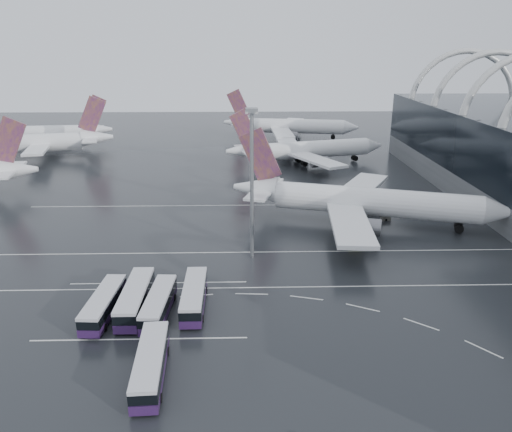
{
  "coord_description": "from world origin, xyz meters",
  "views": [
    {
      "loc": [
        -10.31,
        -71.96,
        36.17
      ],
      "look_at": [
        -8.12,
        12.0,
        7.0
      ],
      "focal_mm": 35.0,
      "sensor_mm": 36.0,
      "label": 1
    }
  ],
  "objects_px": {
    "jet_remote_mid": "(44,143)",
    "gse_cart_belly_c": "(354,244)",
    "floodlight_mast": "(252,167)",
    "bus_row_near_b": "(135,298)",
    "gse_cart_belly_b": "(386,218)",
    "bus_row_far_c": "(151,364)",
    "airliner_main": "(361,202)",
    "airliner_gate_b": "(304,150)",
    "bus_row_near_d": "(194,296)",
    "bus_row_near_c": "(159,304)",
    "airliner_gate_c": "(288,126)",
    "bus_row_near_a": "(104,304)",
    "gse_cart_belly_e": "(345,217)",
    "jet_remote_far": "(56,133)"
  },
  "relations": [
    {
      "from": "jet_remote_mid",
      "to": "gse_cart_belly_c",
      "type": "relative_size",
      "value": 23.34
    },
    {
      "from": "floodlight_mast",
      "to": "bus_row_near_b",
      "type": "bearing_deg",
      "value": -132.41
    },
    {
      "from": "bus_row_near_b",
      "to": "gse_cart_belly_b",
      "type": "distance_m",
      "value": 59.31
    },
    {
      "from": "bus_row_far_c",
      "to": "floodlight_mast",
      "type": "relative_size",
      "value": 0.52
    },
    {
      "from": "airliner_main",
      "to": "jet_remote_mid",
      "type": "relative_size",
      "value": 1.23
    },
    {
      "from": "bus_row_far_c",
      "to": "gse_cart_belly_c",
      "type": "height_order",
      "value": "bus_row_far_c"
    },
    {
      "from": "floodlight_mast",
      "to": "gse_cart_belly_c",
      "type": "height_order",
      "value": "floodlight_mast"
    },
    {
      "from": "airliner_gate_b",
      "to": "bus_row_near_d",
      "type": "relative_size",
      "value": 3.86
    },
    {
      "from": "bus_row_near_b",
      "to": "gse_cart_belly_b",
      "type": "xyz_separation_m",
      "value": [
        46.2,
        37.17,
        -1.35
      ]
    },
    {
      "from": "bus_row_near_c",
      "to": "bus_row_near_d",
      "type": "relative_size",
      "value": 0.96
    },
    {
      "from": "floodlight_mast",
      "to": "gse_cart_belly_c",
      "type": "xyz_separation_m",
      "value": [
        19.21,
        3.91,
        -15.95
      ]
    },
    {
      "from": "gse_cart_belly_c",
      "to": "airliner_gate_c",
      "type": "bearing_deg",
      "value": 91.39
    },
    {
      "from": "airliner_gate_b",
      "to": "gse_cart_belly_b",
      "type": "bearing_deg",
      "value": -92.03
    },
    {
      "from": "airliner_gate_b",
      "to": "bus_row_near_d",
      "type": "height_order",
      "value": "airliner_gate_b"
    },
    {
      "from": "bus_row_near_d",
      "to": "gse_cart_belly_b",
      "type": "distance_m",
      "value": 52.67
    },
    {
      "from": "airliner_gate_b",
      "to": "bus_row_near_c",
      "type": "height_order",
      "value": "airliner_gate_b"
    },
    {
      "from": "airliner_main",
      "to": "gse_cart_belly_c",
      "type": "relative_size",
      "value": 28.7
    },
    {
      "from": "bus_row_near_a",
      "to": "gse_cart_belly_c",
      "type": "height_order",
      "value": "bus_row_near_a"
    },
    {
      "from": "bus_row_near_d",
      "to": "jet_remote_mid",
      "type": "bearing_deg",
      "value": 29.53
    },
    {
      "from": "bus_row_near_c",
      "to": "airliner_main",
      "type": "bearing_deg",
      "value": -41.93
    },
    {
      "from": "bus_row_near_b",
      "to": "gse_cart_belly_b",
      "type": "bearing_deg",
      "value": -51.01
    },
    {
      "from": "jet_remote_mid",
      "to": "airliner_gate_c",
      "type": "bearing_deg",
      "value": -169.7
    },
    {
      "from": "bus_row_far_c",
      "to": "gse_cart_belly_b",
      "type": "bearing_deg",
      "value": -41.29
    },
    {
      "from": "airliner_gate_b",
      "to": "airliner_gate_c",
      "type": "relative_size",
      "value": 0.96
    },
    {
      "from": "bus_row_near_d",
      "to": "gse_cart_belly_b",
      "type": "bearing_deg",
      "value": -46.59
    },
    {
      "from": "bus_row_near_a",
      "to": "bus_row_far_c",
      "type": "relative_size",
      "value": 0.97
    },
    {
      "from": "floodlight_mast",
      "to": "gse_cart_belly_e",
      "type": "distance_m",
      "value": 31.87
    },
    {
      "from": "jet_remote_mid",
      "to": "bus_row_near_a",
      "type": "xyz_separation_m",
      "value": [
        45.85,
        -102.65,
        -3.42
      ]
    },
    {
      "from": "airliner_main",
      "to": "bus_row_near_a",
      "type": "bearing_deg",
      "value": -123.4
    },
    {
      "from": "bus_row_far_c",
      "to": "gse_cart_belly_e",
      "type": "height_order",
      "value": "bus_row_far_c"
    },
    {
      "from": "gse_cart_belly_b",
      "to": "jet_remote_far",
      "type": "bearing_deg",
      "value": 139.46
    },
    {
      "from": "bus_row_near_d",
      "to": "jet_remote_far",
      "type": "bearing_deg",
      "value": 26.4
    },
    {
      "from": "airliner_gate_c",
      "to": "jet_remote_mid",
      "type": "bearing_deg",
      "value": -147.74
    },
    {
      "from": "gse_cart_belly_e",
      "to": "gse_cart_belly_c",
      "type": "bearing_deg",
      "value": -94.6
    },
    {
      "from": "bus_row_near_c",
      "to": "floodlight_mast",
      "type": "relative_size",
      "value": 0.49
    },
    {
      "from": "bus_row_near_d",
      "to": "gse_cart_belly_c",
      "type": "height_order",
      "value": "bus_row_near_d"
    },
    {
      "from": "jet_remote_mid",
      "to": "gse_cart_belly_e",
      "type": "relative_size",
      "value": 18.19
    },
    {
      "from": "bus_row_near_a",
      "to": "bus_row_near_d",
      "type": "distance_m",
      "value": 12.55
    },
    {
      "from": "jet_remote_mid",
      "to": "bus_row_near_c",
      "type": "relative_size",
      "value": 3.58
    },
    {
      "from": "airliner_gate_c",
      "to": "bus_row_far_c",
      "type": "height_order",
      "value": "airliner_gate_c"
    },
    {
      "from": "bus_row_near_a",
      "to": "gse_cart_belly_e",
      "type": "height_order",
      "value": "bus_row_near_a"
    },
    {
      "from": "gse_cart_belly_e",
      "to": "bus_row_near_a",
      "type": "bearing_deg",
      "value": -137.05
    },
    {
      "from": "floodlight_mast",
      "to": "gse_cart_belly_b",
      "type": "height_order",
      "value": "floodlight_mast"
    },
    {
      "from": "airliner_main",
      "to": "bus_row_far_c",
      "type": "relative_size",
      "value": 4.18
    },
    {
      "from": "bus_row_near_c",
      "to": "floodlight_mast",
      "type": "height_order",
      "value": "floodlight_mast"
    },
    {
      "from": "jet_remote_mid",
      "to": "jet_remote_far",
      "type": "distance_m",
      "value": 21.54
    },
    {
      "from": "gse_cart_belly_e",
      "to": "jet_remote_far",
      "type": "bearing_deg",
      "value": 136.86
    },
    {
      "from": "bus_row_near_b",
      "to": "bus_row_near_c",
      "type": "distance_m",
      "value": 3.78
    },
    {
      "from": "bus_row_near_b",
      "to": "gse_cart_belly_e",
      "type": "distance_m",
      "value": 52.8
    },
    {
      "from": "jet_remote_far",
      "to": "bus_row_near_a",
      "type": "relative_size",
      "value": 3.25
    }
  ]
}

